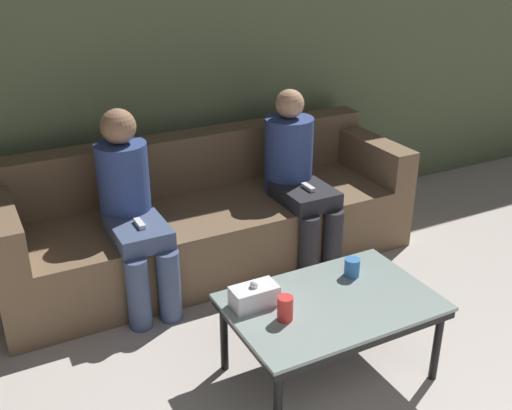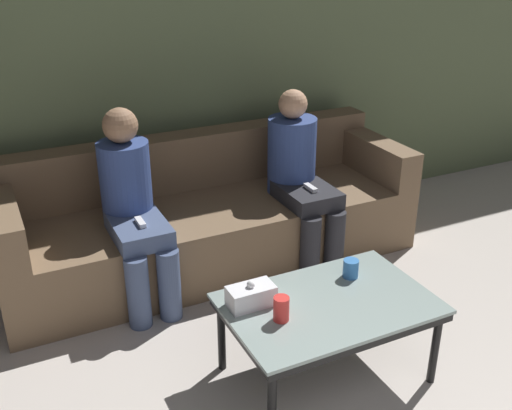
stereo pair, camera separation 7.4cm
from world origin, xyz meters
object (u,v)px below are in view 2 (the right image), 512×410
seated_person_left_end (132,204)px  couch (210,218)px  coffee_table (329,309)px  cup_near_left (281,309)px  cup_near_right (351,269)px  seated_person_mid_left (299,173)px  tissue_box (251,296)px

seated_person_left_end → couch: bearing=21.4°
couch → coffee_table: bearing=-87.2°
cup_near_left → seated_person_left_end: 1.22m
couch → cup_near_right: (0.29, -1.21, 0.18)m
cup_near_left → seated_person_mid_left: seated_person_mid_left is taller
seated_person_mid_left → cup_near_left: bearing=-123.0°
seated_person_left_end → tissue_box: bearing=-74.4°
cup_near_right → tissue_box: bearing=-179.2°
seated_person_left_end → cup_near_left: bearing=-73.3°
cup_near_right → seated_person_mid_left: (0.27, 1.00, 0.12)m
cup_near_right → seated_person_left_end: (-0.84, 0.99, 0.12)m
couch → coffee_table: (0.07, -1.36, 0.09)m
tissue_box → seated_person_left_end: (-0.28, 1.00, 0.12)m
cup_near_right → seated_person_left_end: 1.31m
coffee_table → seated_person_left_end: 1.31m
couch → tissue_box: couch is taller
cup_near_right → seated_person_mid_left: 1.04m
cup_near_right → seated_person_left_end: size_ratio=0.08×
couch → seated_person_mid_left: bearing=-20.5°
coffee_table → seated_person_mid_left: bearing=66.9°
cup_near_right → seated_person_left_end: seated_person_left_end is taller
coffee_table → cup_near_right: 0.28m
couch → cup_near_left: bearing=-98.5°
tissue_box → coffee_table: bearing=-21.9°
tissue_box → seated_person_mid_left: 1.31m
couch → cup_near_right: bearing=-76.7°
cup_near_left → cup_near_right: 0.52m
coffee_table → seated_person_mid_left: (0.49, 1.15, 0.21)m
seated_person_left_end → coffee_table: bearing=-61.3°
couch → seated_person_left_end: bearing=-158.6°
couch → seated_person_left_end: seated_person_left_end is taller
coffee_table → tissue_box: bearing=158.1°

